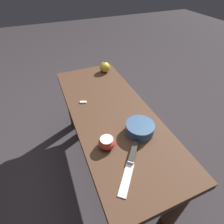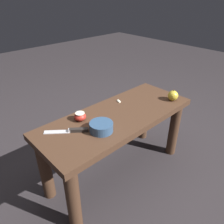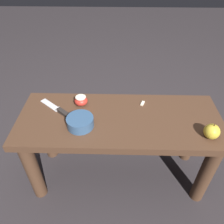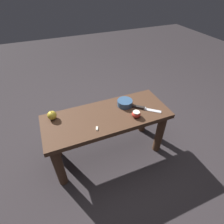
{
  "view_description": "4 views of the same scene",
  "coord_description": "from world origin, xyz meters",
  "px_view_note": "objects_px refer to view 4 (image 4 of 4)",
  "views": [
    {
      "loc": [
        -0.67,
        0.27,
        1.13
      ],
      "look_at": [
        -0.04,
        0.01,
        0.53
      ],
      "focal_mm": 28.0,
      "sensor_mm": 36.0,
      "label": 1
    },
    {
      "loc": [
        -0.85,
        -0.85,
        1.21
      ],
      "look_at": [
        -0.04,
        0.01,
        0.53
      ],
      "focal_mm": 35.0,
      "sensor_mm": 36.0,
      "label": 2
    },
    {
      "loc": [
        -0.02,
        -0.85,
        1.26
      ],
      "look_at": [
        -0.04,
        0.01,
        0.53
      ],
      "focal_mm": 35.0,
      "sensor_mm": 36.0,
      "label": 3
    },
    {
      "loc": [
        0.38,
        1.05,
        1.46
      ],
      "look_at": [
        -0.04,
        0.01,
        0.53
      ],
      "focal_mm": 28.0,
      "sensor_mm": 36.0,
      "label": 4
    }
  ],
  "objects_px": {
    "wooden_bench": "(107,124)",
    "knife": "(143,108)",
    "bowl": "(125,103)",
    "apple_whole": "(52,115)",
    "apple_cut": "(136,114)"
  },
  "relations": [
    {
      "from": "apple_whole",
      "to": "bowl",
      "type": "distance_m",
      "value": 0.63
    },
    {
      "from": "wooden_bench",
      "to": "knife",
      "type": "distance_m",
      "value": 0.34
    },
    {
      "from": "apple_whole",
      "to": "bowl",
      "type": "xyz_separation_m",
      "value": [
        -0.63,
        0.06,
        -0.01
      ]
    },
    {
      "from": "bowl",
      "to": "apple_whole",
      "type": "bearing_deg",
      "value": -5.43
    },
    {
      "from": "bowl",
      "to": "apple_cut",
      "type": "bearing_deg",
      "value": 96.37
    },
    {
      "from": "wooden_bench",
      "to": "bowl",
      "type": "distance_m",
      "value": 0.25
    },
    {
      "from": "apple_whole",
      "to": "knife",
      "type": "bearing_deg",
      "value": 167.63
    },
    {
      "from": "apple_cut",
      "to": "apple_whole",
      "type": "bearing_deg",
      "value": -19.99
    },
    {
      "from": "knife",
      "to": "apple_whole",
      "type": "height_order",
      "value": "apple_whole"
    },
    {
      "from": "knife",
      "to": "bowl",
      "type": "xyz_separation_m",
      "value": [
        0.12,
        -0.1,
        0.02
      ]
    },
    {
      "from": "wooden_bench",
      "to": "bowl",
      "type": "height_order",
      "value": "bowl"
    },
    {
      "from": "knife",
      "to": "bowl",
      "type": "relative_size",
      "value": 1.56
    },
    {
      "from": "apple_whole",
      "to": "bowl",
      "type": "bearing_deg",
      "value": 174.57
    },
    {
      "from": "apple_whole",
      "to": "bowl",
      "type": "height_order",
      "value": "apple_whole"
    },
    {
      "from": "wooden_bench",
      "to": "bowl",
      "type": "xyz_separation_m",
      "value": [
        -0.2,
        -0.07,
        0.14
      ]
    }
  ]
}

